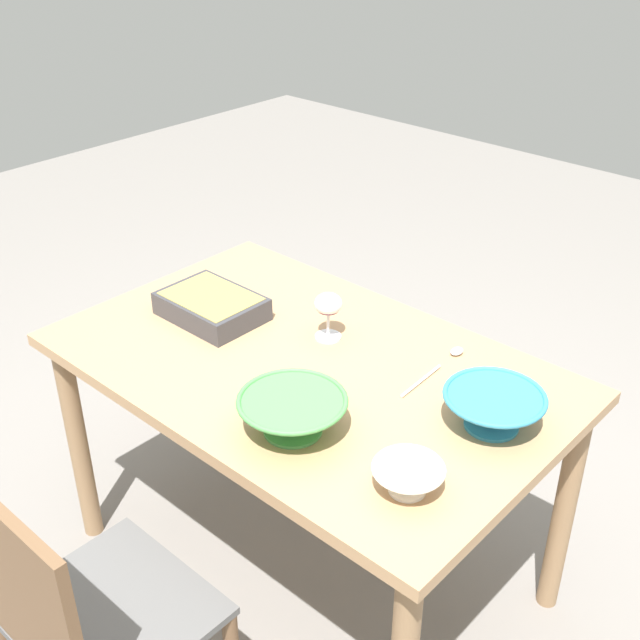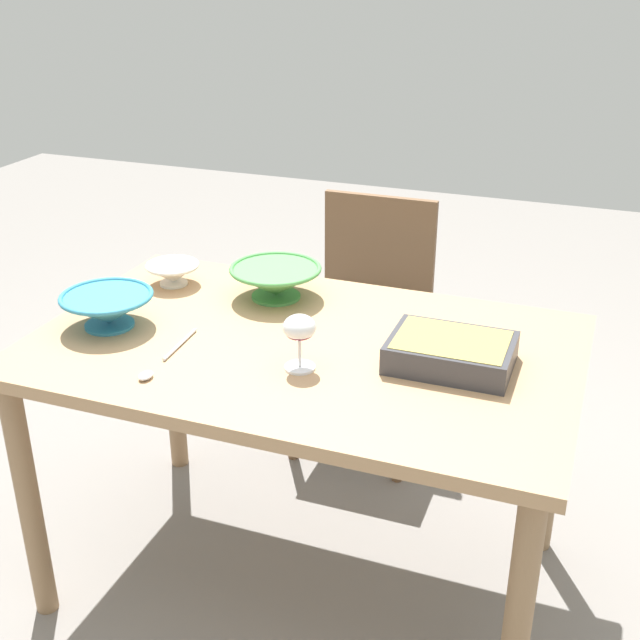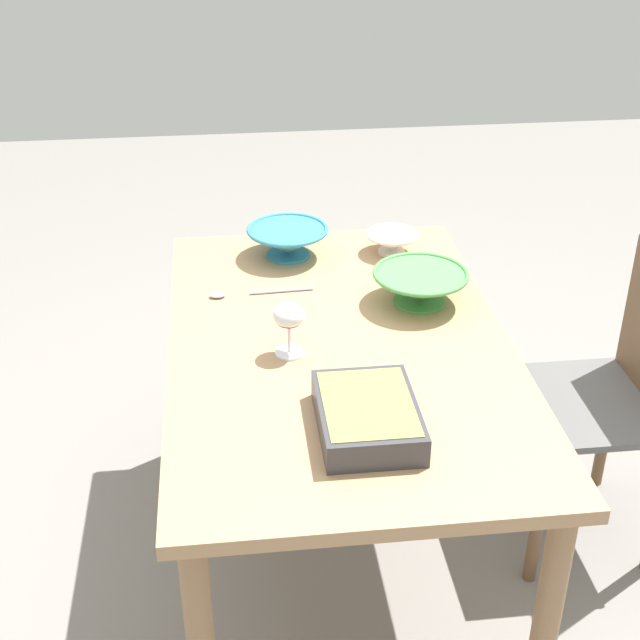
{
  "view_description": "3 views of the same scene",
  "coord_description": "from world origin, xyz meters",
  "px_view_note": "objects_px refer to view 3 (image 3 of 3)",
  "views": [
    {
      "loc": [
        -1.22,
        1.29,
        1.89
      ],
      "look_at": [
        0.04,
        -0.09,
        0.81
      ],
      "focal_mm": 45.18,
      "sensor_mm": 36.0,
      "label": 1
    },
    {
      "loc": [
        0.67,
        -1.68,
        1.64
      ],
      "look_at": [
        0.03,
        0.04,
        0.79
      ],
      "focal_mm": 45.81,
      "sensor_mm": 36.0,
      "label": 2
    },
    {
      "loc": [
        1.89,
        -0.27,
        1.88
      ],
      "look_at": [
        -0.03,
        -0.05,
        0.79
      ],
      "focal_mm": 50.47,
      "sensor_mm": 36.0,
      "label": 3
    }
  ],
  "objects_px": {
    "chair": "(613,392)",
    "mixing_bowl": "(392,241)",
    "casserole_dish": "(368,415)",
    "serving_spoon": "(242,293)",
    "serving_bowl": "(288,240)",
    "wine_glass": "(289,319)",
    "small_bowl": "(420,286)",
    "dining_table": "(339,373)"
  },
  "relations": [
    {
      "from": "casserole_dish",
      "to": "serving_bowl",
      "type": "relative_size",
      "value": 1.2
    },
    {
      "from": "wine_glass",
      "to": "small_bowl",
      "type": "xyz_separation_m",
      "value": [
        -0.22,
        0.37,
        -0.05
      ]
    },
    {
      "from": "wine_glass",
      "to": "serving_bowl",
      "type": "bearing_deg",
      "value": 175.55
    },
    {
      "from": "wine_glass",
      "to": "mixing_bowl",
      "type": "distance_m",
      "value": 0.64
    },
    {
      "from": "chair",
      "to": "casserole_dish",
      "type": "relative_size",
      "value": 3.06
    },
    {
      "from": "mixing_bowl",
      "to": "dining_table",
      "type": "bearing_deg",
      "value": -24.23
    },
    {
      "from": "small_bowl",
      "to": "mixing_bowl",
      "type": "bearing_deg",
      "value": -177.17
    },
    {
      "from": "chair",
      "to": "serving_bowl",
      "type": "xyz_separation_m",
      "value": [
        -0.44,
        -0.86,
        0.31
      ]
    },
    {
      "from": "dining_table",
      "to": "wine_glass",
      "type": "height_order",
      "value": "wine_glass"
    },
    {
      "from": "dining_table",
      "to": "serving_bowl",
      "type": "bearing_deg",
      "value": -170.39
    },
    {
      "from": "wine_glass",
      "to": "serving_spoon",
      "type": "height_order",
      "value": "wine_glass"
    },
    {
      "from": "casserole_dish",
      "to": "mixing_bowl",
      "type": "relative_size",
      "value": 1.84
    },
    {
      "from": "wine_glass",
      "to": "casserole_dish",
      "type": "xyz_separation_m",
      "value": [
        0.32,
        0.14,
        -0.06
      ]
    },
    {
      "from": "casserole_dish",
      "to": "mixing_bowl",
      "type": "height_order",
      "value": "casserole_dish"
    },
    {
      "from": "chair",
      "to": "mixing_bowl",
      "type": "distance_m",
      "value": 0.76
    },
    {
      "from": "chair",
      "to": "casserole_dish",
      "type": "bearing_deg",
      "value": -60.59
    },
    {
      "from": "serving_bowl",
      "to": "casserole_dish",
      "type": "bearing_deg",
      "value": 6.2
    },
    {
      "from": "wine_glass",
      "to": "chair",
      "type": "bearing_deg",
      "value": 96.77
    },
    {
      "from": "casserole_dish",
      "to": "small_bowl",
      "type": "relative_size",
      "value": 1.12
    },
    {
      "from": "chair",
      "to": "mixing_bowl",
      "type": "xyz_separation_m",
      "value": [
        -0.43,
        -0.55,
        0.29
      ]
    },
    {
      "from": "casserole_dish",
      "to": "serving_spoon",
      "type": "height_order",
      "value": "casserole_dish"
    },
    {
      "from": "chair",
      "to": "serving_bowl",
      "type": "height_order",
      "value": "chair"
    },
    {
      "from": "serving_bowl",
      "to": "mixing_bowl",
      "type": "bearing_deg",
      "value": 87.64
    },
    {
      "from": "serving_bowl",
      "to": "serving_spoon",
      "type": "xyz_separation_m",
      "value": [
        0.23,
        -0.15,
        -0.04
      ]
    },
    {
      "from": "dining_table",
      "to": "serving_spoon",
      "type": "relative_size",
      "value": 4.73
    },
    {
      "from": "chair",
      "to": "wine_glass",
      "type": "distance_m",
      "value": 0.98
    },
    {
      "from": "dining_table",
      "to": "mixing_bowl",
      "type": "bearing_deg",
      "value": 155.77
    },
    {
      "from": "wine_glass",
      "to": "small_bowl",
      "type": "relative_size",
      "value": 0.53
    },
    {
      "from": "small_bowl",
      "to": "serving_spoon",
      "type": "xyz_separation_m",
      "value": [
        -0.1,
        -0.47,
        -0.04
      ]
    },
    {
      "from": "casserole_dish",
      "to": "wine_glass",
      "type": "bearing_deg",
      "value": -157.09
    },
    {
      "from": "chair",
      "to": "small_bowl",
      "type": "relative_size",
      "value": 3.41
    },
    {
      "from": "casserole_dish",
      "to": "small_bowl",
      "type": "distance_m",
      "value": 0.59
    },
    {
      "from": "serving_bowl",
      "to": "serving_spoon",
      "type": "height_order",
      "value": "serving_bowl"
    },
    {
      "from": "wine_glass",
      "to": "small_bowl",
      "type": "bearing_deg",
      "value": 120.75
    },
    {
      "from": "casserole_dish",
      "to": "mixing_bowl",
      "type": "bearing_deg",
      "value": 166.06
    },
    {
      "from": "wine_glass",
      "to": "casserole_dish",
      "type": "height_order",
      "value": "wine_glass"
    },
    {
      "from": "dining_table",
      "to": "casserole_dish",
      "type": "distance_m",
      "value": 0.39
    },
    {
      "from": "serving_bowl",
      "to": "serving_spoon",
      "type": "relative_size",
      "value": 0.84
    },
    {
      "from": "chair",
      "to": "serving_spoon",
      "type": "bearing_deg",
      "value": -101.59
    },
    {
      "from": "chair",
      "to": "serving_spoon",
      "type": "relative_size",
      "value": 3.07
    },
    {
      "from": "wine_glass",
      "to": "mixing_bowl",
      "type": "xyz_separation_m",
      "value": [
        -0.53,
        0.35,
        -0.06
      ]
    },
    {
      "from": "wine_glass",
      "to": "serving_bowl",
      "type": "xyz_separation_m",
      "value": [
        -0.55,
        0.04,
        -0.05
      ]
    }
  ]
}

